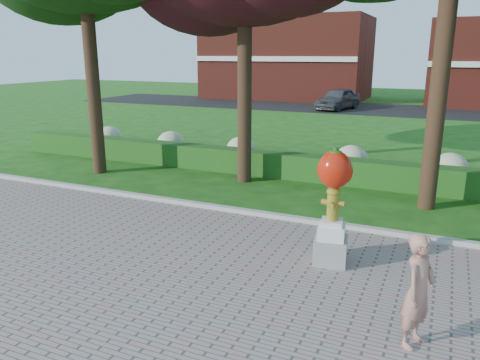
% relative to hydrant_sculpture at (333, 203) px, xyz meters
% --- Properties ---
extents(ground, '(100.00, 100.00, 0.00)m').
position_rel_hydrant_sculpture_xyz_m(ground, '(-1.98, -1.05, -1.25)').
color(ground, '#1B4A12').
rests_on(ground, ground).
extents(curb, '(40.00, 0.18, 0.15)m').
position_rel_hydrant_sculpture_xyz_m(curb, '(-1.98, 1.95, -1.17)').
color(curb, '#ADADA5').
rests_on(curb, ground).
extents(lawn_hedge, '(24.00, 0.70, 0.80)m').
position_rel_hydrant_sculpture_xyz_m(lawn_hedge, '(-1.98, 5.95, -0.85)').
color(lawn_hedge, '#144714').
rests_on(lawn_hedge, ground).
extents(hydrangea_row, '(20.10, 1.10, 0.99)m').
position_rel_hydrant_sculpture_xyz_m(hydrangea_row, '(-1.41, 6.95, -0.70)').
color(hydrangea_row, '#B0BD90').
rests_on(hydrangea_row, ground).
extents(street, '(50.00, 8.00, 0.02)m').
position_rel_hydrant_sculpture_xyz_m(street, '(-1.98, 26.95, -1.24)').
color(street, black).
rests_on(street, ground).
extents(building_left, '(14.00, 8.00, 7.00)m').
position_rel_hydrant_sculpture_xyz_m(building_left, '(-11.98, 32.95, 2.25)').
color(building_left, maroon).
rests_on(building_left, ground).
extents(hydrant_sculpture, '(0.71, 0.71, 2.28)m').
position_rel_hydrant_sculpture_xyz_m(hydrant_sculpture, '(0.00, 0.00, 0.00)').
color(hydrant_sculpture, gray).
rests_on(hydrant_sculpture, walkway).
extents(woman, '(0.58, 0.70, 1.64)m').
position_rel_hydrant_sculpture_xyz_m(woman, '(1.70, -2.14, -0.39)').
color(woman, tan).
rests_on(woman, walkway).
extents(parked_car, '(2.84, 4.81, 1.54)m').
position_rel_hydrant_sculpture_xyz_m(parked_car, '(-5.62, 25.62, -0.46)').
color(parked_car, '#45484E').
rests_on(parked_car, street).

